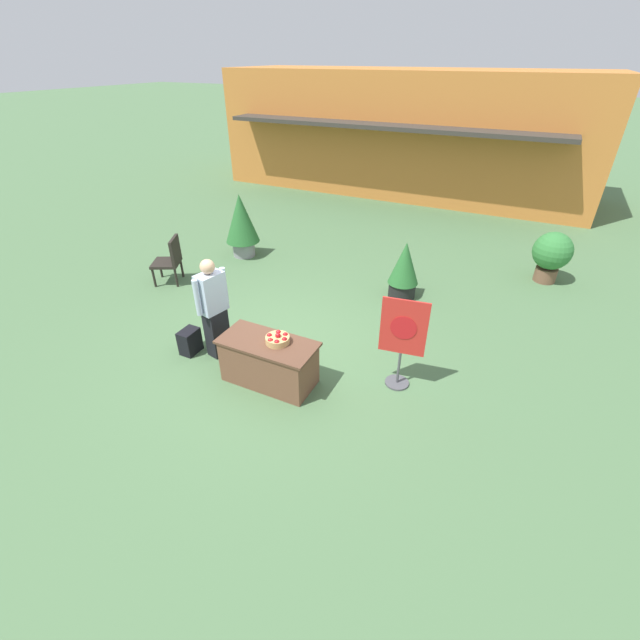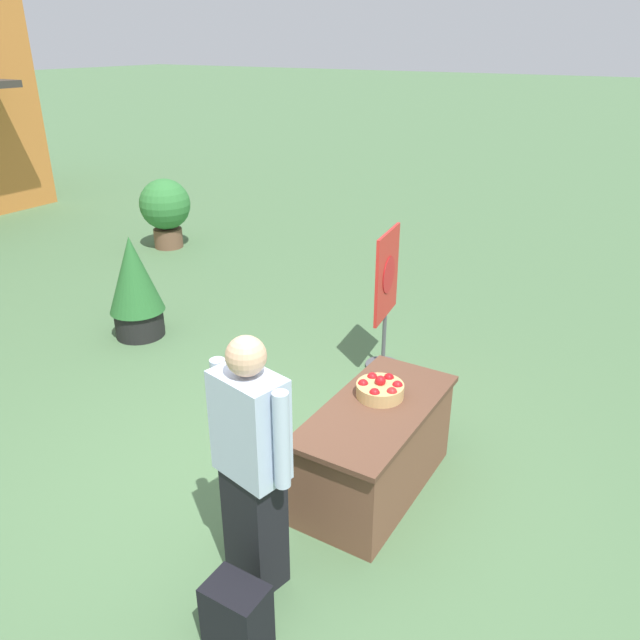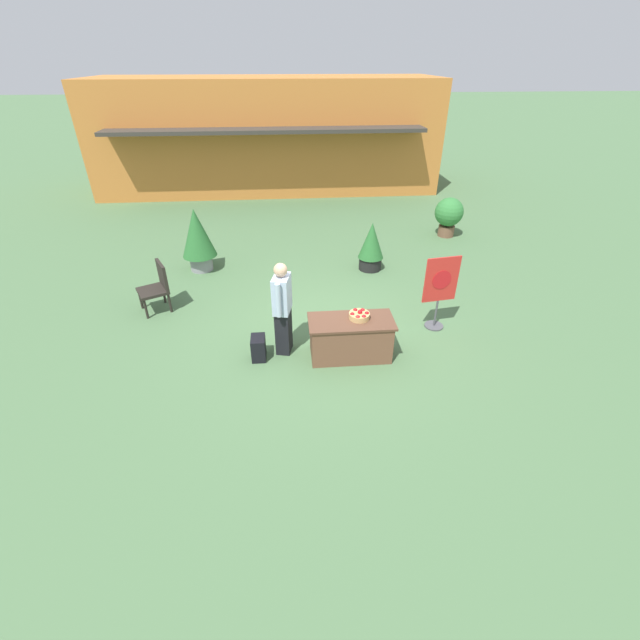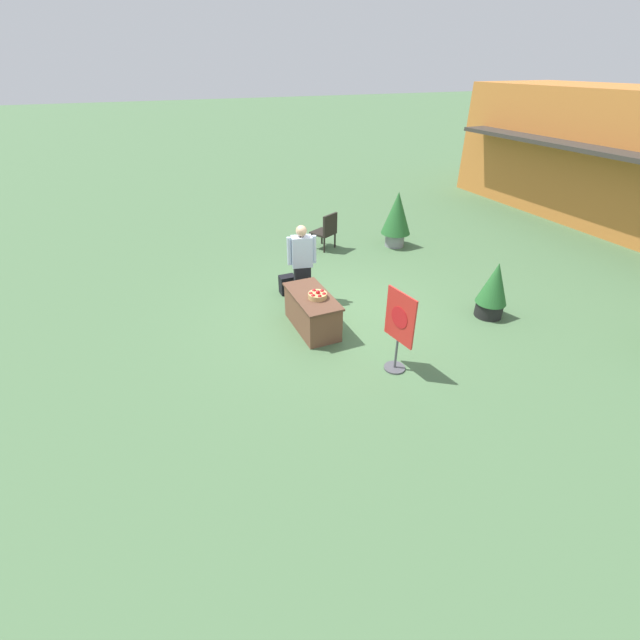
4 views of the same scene
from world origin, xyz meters
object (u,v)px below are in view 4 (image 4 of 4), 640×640
backpack (287,284)px  apple_basket (318,295)px  display_table (312,312)px  patio_chair (326,230)px  potted_plant_far_left (397,216)px  poster_board (399,328)px  person_visitor (302,264)px  potted_plant_far_right (493,289)px

backpack → apple_basket: bearing=-0.1°
display_table → apple_basket: (0.14, 0.05, 0.42)m
patio_chair → potted_plant_far_left: bearing=-133.4°
backpack → poster_board: poster_board is taller
display_table → apple_basket: 0.44m
person_visitor → potted_plant_far_right: person_visitor is taller
patio_chair → poster_board: bearing=141.0°
apple_basket → poster_board: 1.78m
apple_basket → patio_chair: size_ratio=0.35×
person_visitor → patio_chair: bearing=158.5°
backpack → person_visitor: bearing=23.5°
apple_basket → backpack: bearing=179.9°
poster_board → patio_chair: size_ratio=1.44×
person_visitor → potted_plant_far_right: (2.14, 3.24, -0.25)m
display_table → backpack: display_table is taller
display_table → potted_plant_far_right: (1.00, 3.49, 0.25)m
apple_basket → person_visitor: 1.30m
apple_basket → potted_plant_far_right: 3.55m
display_table → potted_plant_far_left: bearing=129.2°
person_visitor → backpack: bearing=-144.2°
backpack → potted_plant_far_left: potted_plant_far_left is taller
apple_basket → patio_chair: patio_chair is taller
backpack → poster_board: 3.48m
display_table → backpack: bearing=178.0°
poster_board → display_table: bearing=-74.3°
patio_chair → potted_plant_far_right: size_ratio=0.86×
patio_chair → person_visitor: bearing=119.1°
poster_board → person_visitor: bearing=-87.8°
apple_basket → potted_plant_far_right: size_ratio=0.30×
potted_plant_far_left → patio_chair: bearing=-106.3°
person_visitor → patio_chair: person_visitor is taller
patio_chair → potted_plant_far_left: 1.98m
display_table → backpack: size_ratio=3.44×
person_visitor → patio_chair: 3.05m
poster_board → patio_chair: bearing=-110.3°
display_table → apple_basket: apple_basket is taller
apple_basket → patio_chair: 4.25m
display_table → person_visitor: 1.27m
person_visitor → patio_chair: size_ratio=1.68×
poster_board → potted_plant_far_left: size_ratio=0.96×
backpack → display_table: bearing=-2.0°
potted_plant_far_right → potted_plant_far_left: (-4.11, 0.32, 0.24)m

